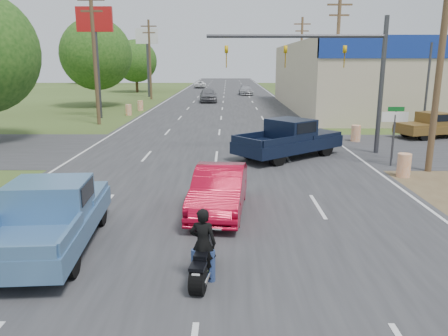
{
  "coord_description": "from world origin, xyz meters",
  "views": [
    {
      "loc": [
        0.58,
        -5.91,
        4.71
      ],
      "look_at": [
        0.46,
        8.16,
        1.3
      ],
      "focal_mm": 35.0,
      "sensor_mm": 36.0,
      "label": 1
    }
  ],
  "objects_px": {
    "red_convertible": "(219,190)",
    "motorcycle": "(203,264)",
    "distant_car_grey": "(208,95)",
    "distant_car_silver": "(246,90)",
    "rider": "(203,248)",
    "distant_car_white": "(200,85)",
    "blue_pickup": "(52,214)",
    "navy_pickup": "(291,138)",
    "brown_pickup": "(433,125)"
  },
  "relations": [
    {
      "from": "red_convertible",
      "to": "motorcycle",
      "type": "xyz_separation_m",
      "value": [
        -0.27,
        -4.64,
        -0.29
      ]
    },
    {
      "from": "distant_car_grey",
      "to": "distant_car_silver",
      "type": "bearing_deg",
      "value": 63.25
    },
    {
      "from": "rider",
      "to": "distant_car_white",
      "type": "distance_m",
      "value": 75.43
    },
    {
      "from": "red_convertible",
      "to": "blue_pickup",
      "type": "bearing_deg",
      "value": -141.79
    },
    {
      "from": "distant_car_white",
      "to": "navy_pickup",
      "type": "bearing_deg",
      "value": 96.11
    },
    {
      "from": "red_convertible",
      "to": "blue_pickup",
      "type": "relative_size",
      "value": 0.8
    },
    {
      "from": "distant_car_grey",
      "to": "distant_car_silver",
      "type": "distance_m",
      "value": 13.23
    },
    {
      "from": "rider",
      "to": "brown_pickup",
      "type": "bearing_deg",
      "value": -117.32
    },
    {
      "from": "motorcycle",
      "to": "distant_car_silver",
      "type": "distance_m",
      "value": 57.22
    },
    {
      "from": "blue_pickup",
      "to": "distant_car_silver",
      "type": "height_order",
      "value": "blue_pickup"
    },
    {
      "from": "distant_car_grey",
      "to": "navy_pickup",
      "type": "bearing_deg",
      "value": -84.21
    },
    {
      "from": "motorcycle",
      "to": "brown_pickup",
      "type": "distance_m",
      "value": 23.51
    },
    {
      "from": "motorcycle",
      "to": "distant_car_grey",
      "type": "distance_m",
      "value": 44.96
    },
    {
      "from": "brown_pickup",
      "to": "red_convertible",
      "type": "bearing_deg",
      "value": 117.96
    },
    {
      "from": "navy_pickup",
      "to": "red_convertible",
      "type": "bearing_deg",
      "value": -61.87
    },
    {
      "from": "brown_pickup",
      "to": "distant_car_silver",
      "type": "height_order",
      "value": "brown_pickup"
    },
    {
      "from": "red_convertible",
      "to": "navy_pickup",
      "type": "relative_size",
      "value": 0.75
    },
    {
      "from": "distant_car_white",
      "to": "red_convertible",
      "type": "bearing_deg",
      "value": 92.42
    },
    {
      "from": "brown_pickup",
      "to": "distant_car_grey",
      "type": "bearing_deg",
      "value": 11.72
    },
    {
      "from": "navy_pickup",
      "to": "brown_pickup",
      "type": "distance_m",
      "value": 11.63
    },
    {
      "from": "blue_pickup",
      "to": "distant_car_grey",
      "type": "relative_size",
      "value": 1.11
    },
    {
      "from": "blue_pickup",
      "to": "brown_pickup",
      "type": "xyz_separation_m",
      "value": [
        17.67,
        17.24,
        -0.08
      ]
    },
    {
      "from": "navy_pickup",
      "to": "brown_pickup",
      "type": "xyz_separation_m",
      "value": [
        9.93,
        6.05,
        -0.16
      ]
    },
    {
      "from": "distant_car_silver",
      "to": "distant_car_white",
      "type": "distance_m",
      "value": 19.84
    },
    {
      "from": "red_convertible",
      "to": "rider",
      "type": "xyz_separation_m",
      "value": [
        -0.26,
        -4.6,
        0.07
      ]
    },
    {
      "from": "navy_pickup",
      "to": "brown_pickup",
      "type": "bearing_deg",
      "value": 81.72
    },
    {
      "from": "navy_pickup",
      "to": "distant_car_silver",
      "type": "relative_size",
      "value": 1.25
    },
    {
      "from": "blue_pickup",
      "to": "brown_pickup",
      "type": "height_order",
      "value": "blue_pickup"
    },
    {
      "from": "motorcycle",
      "to": "distant_car_white",
      "type": "bearing_deg",
      "value": 101.81
    },
    {
      "from": "distant_car_white",
      "to": "brown_pickup",
      "type": "bearing_deg",
      "value": 106.49
    },
    {
      "from": "rider",
      "to": "brown_pickup",
      "type": "distance_m",
      "value": 23.47
    },
    {
      "from": "blue_pickup",
      "to": "navy_pickup",
      "type": "relative_size",
      "value": 0.93
    },
    {
      "from": "navy_pickup",
      "to": "distant_car_silver",
      "type": "distance_m",
      "value": 44.05
    },
    {
      "from": "navy_pickup",
      "to": "distant_car_white",
      "type": "bearing_deg",
      "value": 148.09
    },
    {
      "from": "motorcycle",
      "to": "distant_car_grey",
      "type": "bearing_deg",
      "value": 100.61
    },
    {
      "from": "red_convertible",
      "to": "brown_pickup",
      "type": "relative_size",
      "value": 0.85
    },
    {
      "from": "red_convertible",
      "to": "brown_pickup",
      "type": "height_order",
      "value": "brown_pickup"
    },
    {
      "from": "blue_pickup",
      "to": "rider",
      "type": "bearing_deg",
      "value": -29.46
    },
    {
      "from": "blue_pickup",
      "to": "distant_car_grey",
      "type": "bearing_deg",
      "value": 82.4
    },
    {
      "from": "motorcycle",
      "to": "blue_pickup",
      "type": "relative_size",
      "value": 0.35
    },
    {
      "from": "rider",
      "to": "brown_pickup",
      "type": "height_order",
      "value": "brown_pickup"
    },
    {
      "from": "rider",
      "to": "navy_pickup",
      "type": "xyz_separation_m",
      "value": [
        3.72,
        13.05,
        0.19
      ]
    },
    {
      "from": "navy_pickup",
      "to": "distant_car_grey",
      "type": "distance_m",
      "value": 32.32
    },
    {
      "from": "brown_pickup",
      "to": "distant_car_white",
      "type": "relative_size",
      "value": 1.15
    },
    {
      "from": "red_convertible",
      "to": "rider",
      "type": "distance_m",
      "value": 4.61
    },
    {
      "from": "distant_car_white",
      "to": "blue_pickup",
      "type": "bearing_deg",
      "value": 88.94
    },
    {
      "from": "blue_pickup",
      "to": "distant_car_white",
      "type": "height_order",
      "value": "blue_pickup"
    },
    {
      "from": "blue_pickup",
      "to": "navy_pickup",
      "type": "xyz_separation_m",
      "value": [
        7.74,
        11.2,
        0.08
      ]
    },
    {
      "from": "brown_pickup",
      "to": "distant_car_white",
      "type": "bearing_deg",
      "value": -1.22
    },
    {
      "from": "blue_pickup",
      "to": "distant_car_silver",
      "type": "xyz_separation_m",
      "value": [
        7.23,
        55.24,
        -0.21
      ]
    }
  ]
}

